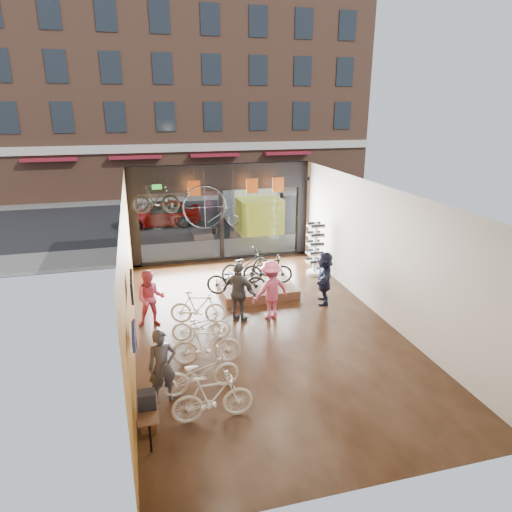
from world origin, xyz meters
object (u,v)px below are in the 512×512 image
object	(u,v)px
floor_bike_4	(201,325)
customer_3	(271,290)
customer_2	(239,293)
customer_0	(162,366)
display_bike_right	(245,265)
sunglasses_rack	(315,249)
street_car	(161,213)
display_platform	(257,289)
box_truck	(250,201)
floor_bike_3	(206,345)
display_bike_mid	(268,269)
customer_5	(324,278)
floor_bike_5	(198,308)
penny_farthing	(214,208)
floor_bike_1	(213,398)
floor_bike_2	(201,373)
display_bike_left	(237,280)
hung_bike	(155,199)
customer_1	(151,299)

from	to	relation	value
floor_bike_4	customer_3	xyz separation A→B (m)	(2.13, 0.75, 0.47)
customer_2	customer_0	bearing A→B (deg)	95.41
display_bike_right	sunglasses_rack	bearing A→B (deg)	-98.25
street_car	display_platform	size ratio (longest dim) A/B	1.66
box_truck	floor_bike_3	size ratio (longest dim) A/B	3.88
display_bike_mid	customer_5	xyz separation A→B (m)	(1.45, -1.29, 0.04)
display_bike_right	box_truck	bearing A→B (deg)	-34.41
floor_bike_5	penny_farthing	bearing A→B (deg)	-0.74
box_truck	floor_bike_3	world-z (taller)	box_truck
sunglasses_rack	floor_bike_1	bearing A→B (deg)	-108.92
box_truck	customer_2	world-z (taller)	box_truck
display_bike_right	display_platform	bearing A→B (deg)	178.79
floor_bike_2	display_bike_mid	bearing A→B (deg)	-37.16
floor_bike_3	display_bike_left	xyz separation A→B (m)	(1.45, 3.20, 0.29)
floor_bike_5	hung_bike	size ratio (longest dim) A/B	1.01
customer_0	customer_5	xyz separation A→B (m)	(5.19, 3.78, 0.03)
display_platform	hung_bike	size ratio (longest dim) A/B	1.52
customer_3	customer_5	distance (m)	2.02
customer_1	sunglasses_rack	distance (m)	6.53
floor_bike_1	hung_bike	bearing A→B (deg)	3.81
box_truck	customer_0	distance (m)	14.78
floor_bike_5	display_bike_mid	distance (m)	3.08
box_truck	floor_bike_1	xyz separation A→B (m)	(-4.45, -14.66, -0.78)
floor_bike_5	customer_2	distance (m)	1.23
street_car	customer_1	bearing A→B (deg)	-4.97
sunglasses_rack	hung_bike	distance (m)	5.88
floor_bike_5	sunglasses_rack	distance (m)	5.51
box_truck	hung_bike	bearing A→B (deg)	-126.09
floor_bike_2	customer_5	bearing A→B (deg)	-56.59
box_truck	floor_bike_4	world-z (taller)	box_truck
display_bike_mid	customer_3	xyz separation A→B (m)	(-0.46, -1.91, 0.09)
street_car	floor_bike_3	world-z (taller)	street_car
floor_bike_2	customer_3	bearing A→B (deg)	-45.60
street_car	penny_farthing	world-z (taller)	penny_farthing
floor_bike_5	customer_0	size ratio (longest dim) A/B	0.99
floor_bike_4	hung_bike	xyz separation A→B (m)	(-0.77, 4.57, 2.52)
hung_bike	customer_0	bearing A→B (deg)	-176.28
floor_bike_4	box_truck	bearing A→B (deg)	-14.40
customer_5	display_bike_right	bearing A→B (deg)	-111.84
street_car	customer_5	xyz separation A→B (m)	(4.30, -11.00, 0.16)
display_bike_left	customer_0	size ratio (longest dim) A/B	1.16
floor_bike_5	customer_3	world-z (taller)	customer_3
box_truck	display_bike_right	world-z (taller)	box_truck
floor_bike_2	display_bike_left	bearing A→B (deg)	-28.68
display_platform	display_bike_right	size ratio (longest dim) A/B	1.30
floor_bike_5	customer_0	bearing A→B (deg)	176.89
hung_bike	penny_farthing	bearing A→B (deg)	-81.49
floor_bike_5	street_car	bearing A→B (deg)	18.11
sunglasses_rack	floor_bike_5	bearing A→B (deg)	-132.22
street_car	display_bike_left	distance (m)	10.52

